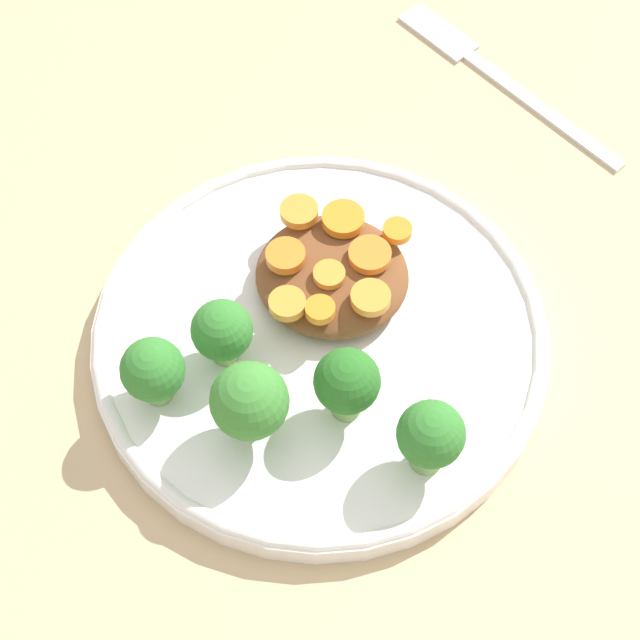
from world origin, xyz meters
The scene contains 18 objects.
ground_plane centered at (0.00, 0.00, 0.00)m, with size 4.00×4.00×0.00m, color tan.
plate centered at (0.00, 0.00, 0.01)m, with size 0.28×0.28×0.02m.
stew_mound centered at (-0.04, 0.00, 0.03)m, with size 0.09×0.10×0.02m, color brown.
broccoli_floret_0 centered at (0.05, 0.03, 0.05)m, with size 0.04×0.04×0.05m.
broccoli_floret_1 centered at (0.07, -0.02, 0.05)m, with size 0.04×0.04×0.06m.
broccoli_floret_2 centered at (0.03, -0.05, 0.04)m, with size 0.04×0.04×0.05m.
broccoli_floret_3 centered at (0.06, -0.08, 0.05)m, with size 0.04×0.04×0.05m.
broccoli_floret_4 centered at (0.07, 0.08, 0.05)m, with size 0.04×0.04×0.05m.
carrot_slice_0 centered at (-0.07, -0.03, 0.04)m, with size 0.02×0.02×0.01m, color orange.
carrot_slice_1 centered at (-0.03, 0.00, 0.04)m, with size 0.02×0.02×0.00m, color orange.
carrot_slice_2 centered at (-0.05, 0.02, 0.04)m, with size 0.03×0.03×0.01m, color orange.
carrot_slice_3 centered at (0.00, -0.02, 0.04)m, with size 0.02×0.02×0.01m, color orange.
carrot_slice_4 centered at (-0.01, 0.03, 0.04)m, with size 0.02×0.02×0.01m, color orange.
carrot_slice_5 centered at (-0.03, -0.03, 0.04)m, with size 0.02×0.02×0.01m, color orange.
carrot_slice_6 centered at (-0.07, 0.00, 0.04)m, with size 0.03×0.03×0.01m, color orange.
carrot_slice_7 centered at (-0.07, 0.03, 0.04)m, with size 0.02×0.02×0.01m, color orange.
carrot_slice_8 centered at (0.00, 0.00, 0.04)m, with size 0.02×0.02×0.01m, color orange.
fork centered at (-0.26, 0.07, 0.00)m, with size 0.14×0.18×0.01m.
Camera 1 is at (0.33, 0.07, 0.58)m, focal length 60.00 mm.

